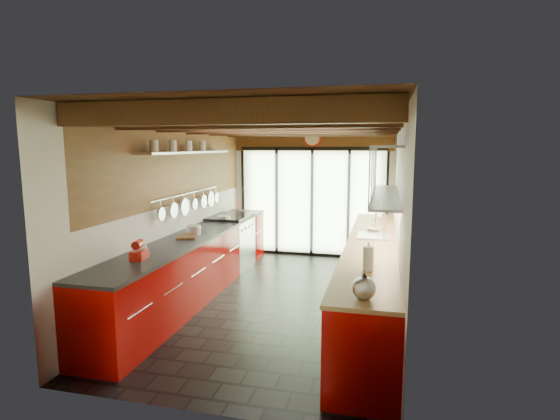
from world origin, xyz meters
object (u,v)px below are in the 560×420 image
object	(u,v)px
kettle	(364,287)
bowl	(374,230)
stand_mixer	(140,251)
paper_towel	(368,259)
soap_bottle	(375,222)

from	to	relation	value
kettle	bowl	size ratio (longest dim) A/B	1.28
stand_mixer	paper_towel	world-z (taller)	paper_towel
stand_mixer	kettle	xyz separation A→B (m)	(2.54, -0.72, 0.01)
stand_mixer	kettle	world-z (taller)	kettle
kettle	paper_towel	world-z (taller)	paper_towel
paper_towel	bowl	bearing A→B (deg)	90.00
kettle	bowl	xyz separation A→B (m)	(0.00, 3.02, -0.08)
paper_towel	soap_bottle	size ratio (longest dim) A/B	1.67
kettle	soap_bottle	bearing A→B (deg)	90.00
kettle	soap_bottle	distance (m)	3.31
bowl	soap_bottle	bearing A→B (deg)	90.00
soap_bottle	paper_towel	bearing A→B (deg)	-90.00
stand_mixer	bowl	distance (m)	3.43
stand_mixer	bowl	world-z (taller)	stand_mixer
paper_towel	soap_bottle	bearing A→B (deg)	90.00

